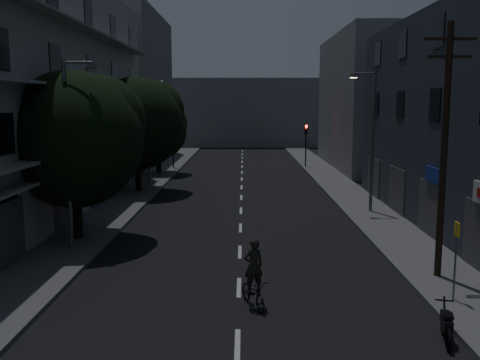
{
  "coord_description": "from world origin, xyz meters",
  "views": [
    {
      "loc": [
        0.16,
        -11.39,
        6.35
      ],
      "look_at": [
        0.0,
        12.0,
        3.0
      ],
      "focal_mm": 40.0,
      "sensor_mm": 36.0,
      "label": 1
    }
  ],
  "objects_px": {
    "utility_pole": "(444,146)",
    "cyclist": "(253,284)",
    "bus_stop_sign": "(456,247)",
    "motorcycle": "(446,326)"
  },
  "relations": [
    {
      "from": "utility_pole",
      "to": "cyclist",
      "type": "bearing_deg",
      "value": -158.22
    },
    {
      "from": "utility_pole",
      "to": "bus_stop_sign",
      "type": "relative_size",
      "value": 3.56
    },
    {
      "from": "utility_pole",
      "to": "bus_stop_sign",
      "type": "bearing_deg",
      "value": -98.71
    },
    {
      "from": "cyclist",
      "to": "bus_stop_sign",
      "type": "bearing_deg",
      "value": -19.38
    },
    {
      "from": "utility_pole",
      "to": "cyclist",
      "type": "xyz_separation_m",
      "value": [
        -6.76,
        -2.7,
        -4.12
      ]
    },
    {
      "from": "bus_stop_sign",
      "to": "motorcycle",
      "type": "bearing_deg",
      "value": -114.71
    },
    {
      "from": "cyclist",
      "to": "utility_pole",
      "type": "bearing_deg",
      "value": 0.12
    },
    {
      "from": "motorcycle",
      "to": "cyclist",
      "type": "bearing_deg",
      "value": 167.91
    },
    {
      "from": "motorcycle",
      "to": "cyclist",
      "type": "distance_m",
      "value": 5.7
    },
    {
      "from": "utility_pole",
      "to": "cyclist",
      "type": "relative_size",
      "value": 4.07
    }
  ]
}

